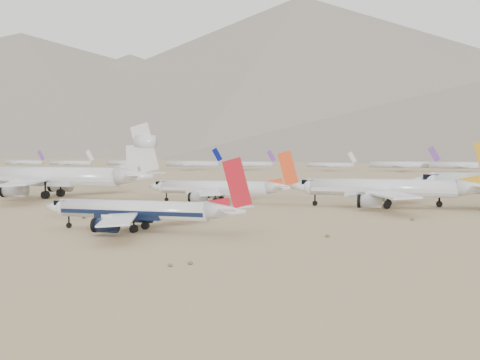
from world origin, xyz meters
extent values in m
plane|color=#998259|center=(0.00, 0.00, 0.00)|extent=(7000.00, 7000.00, 0.00)
cylinder|color=silver|center=(-10.99, -0.57, 3.93)|extent=(28.92, 3.42, 3.42)
cube|color=black|center=(-10.99, -0.57, 3.50)|extent=(28.35, 3.47, 0.77)
sphere|color=silver|center=(-25.45, -0.57, 3.93)|extent=(3.42, 3.42, 3.42)
cube|color=black|center=(-25.96, -0.57, 4.87)|extent=(2.39, 2.22, 0.85)
cone|color=silver|center=(6.89, -0.57, 4.19)|extent=(7.23, 3.42, 3.42)
cube|color=silver|center=(-8.76, -10.72, 3.33)|extent=(11.17, 17.60, 0.54)
cube|color=silver|center=(8.29, -3.90, 4.62)|extent=(4.59, 6.00, 0.21)
cylinder|color=black|center=(-12.60, -7.68, 1.79)|extent=(4.02, 2.46, 2.46)
cube|color=silver|center=(-8.76, 9.57, 3.33)|extent=(11.17, 17.60, 0.54)
cube|color=silver|center=(8.29, 2.75, 4.62)|extent=(4.59, 6.00, 0.21)
cylinder|color=black|center=(-12.60, 6.54, 1.79)|extent=(4.02, 2.46, 2.46)
cube|color=red|center=(8.90, -0.57, 9.18)|extent=(5.48, 0.27, 9.03)
cylinder|color=black|center=(-24.60, -0.57, 0.51)|extent=(1.03, 0.43, 1.03)
cylinder|color=black|center=(-9.78, -2.96, 0.72)|extent=(1.44, 0.85, 1.44)
cylinder|color=black|center=(-9.78, 1.82, 0.72)|extent=(1.44, 0.85, 1.44)
sphere|color=silver|center=(43.15, 62.41, 6.33)|extent=(5.50, 5.50, 5.50)
cube|color=black|center=(42.33, 62.41, 7.84)|extent=(3.85, 3.58, 1.38)
cylinder|color=black|center=(44.53, 62.41, 0.83)|extent=(1.65, 0.69, 1.65)
cylinder|color=silver|center=(30.28, 57.07, 5.12)|extent=(36.62, 4.45, 4.45)
cube|color=silver|center=(30.28, 57.07, 4.56)|extent=(35.88, 4.52, 1.00)
sphere|color=silver|center=(11.97, 57.07, 5.12)|extent=(4.45, 4.45, 4.45)
cube|color=black|center=(11.30, 57.07, 6.34)|extent=(3.11, 2.89, 1.11)
cone|color=silver|center=(52.91, 57.07, 5.45)|extent=(9.15, 4.45, 4.45)
cube|color=silver|center=(33.10, 44.17, 4.34)|extent=(14.14, 22.28, 0.69)
cylinder|color=silver|center=(28.24, 48.01, 2.33)|extent=(5.09, 3.20, 3.20)
cube|color=silver|center=(33.10, 69.98, 4.34)|extent=(14.14, 22.28, 0.69)
cylinder|color=silver|center=(28.24, 66.13, 2.33)|extent=(5.09, 3.20, 3.20)
cylinder|color=black|center=(13.08, 57.07, 0.67)|extent=(1.33, 0.56, 1.33)
cylinder|color=black|center=(31.80, 53.96, 0.93)|extent=(1.87, 1.11, 1.87)
cylinder|color=black|center=(31.80, 60.19, 0.93)|extent=(1.87, 1.11, 1.87)
cylinder|color=silver|center=(-15.47, 57.91, 4.30)|extent=(30.61, 3.74, 3.74)
cube|color=silver|center=(-15.47, 57.91, 3.83)|extent=(30.00, 3.80, 0.84)
sphere|color=silver|center=(-30.77, 57.91, 4.30)|extent=(3.74, 3.74, 3.74)
cube|color=black|center=(-31.33, 57.91, 5.33)|extent=(2.62, 2.43, 0.94)
cone|color=silver|center=(3.45, 57.91, 4.58)|extent=(7.65, 3.74, 3.74)
cube|color=silver|center=(-13.10, 47.12, 3.65)|extent=(11.82, 18.63, 0.58)
cube|color=silver|center=(4.94, 54.38, 5.05)|extent=(4.86, 6.35, 0.22)
cylinder|color=silver|center=(-17.17, 50.33, 1.96)|extent=(4.25, 2.69, 2.69)
cube|color=silver|center=(-13.10, 68.71, 3.65)|extent=(11.82, 18.63, 0.58)
cube|color=silver|center=(4.94, 61.45, 5.05)|extent=(4.86, 6.35, 0.22)
cylinder|color=silver|center=(-17.17, 65.50, 1.96)|extent=(4.25, 2.69, 2.69)
cube|color=#ED451A|center=(5.58, 57.91, 9.89)|extent=(5.80, 0.30, 9.56)
cylinder|color=black|center=(-29.84, 57.91, 0.56)|extent=(1.12, 0.47, 1.12)
cylinder|color=black|center=(-14.19, 55.30, 0.79)|extent=(1.57, 0.94, 1.57)
cylinder|color=black|center=(-14.19, 60.53, 0.79)|extent=(1.57, 0.94, 1.57)
cylinder|color=silver|center=(-70.49, 59.95, 6.60)|extent=(47.96, 5.74, 5.74)
cube|color=silver|center=(-70.49, 59.95, 5.89)|extent=(47.00, 5.83, 1.29)
cone|color=silver|center=(-40.86, 59.95, 7.03)|extent=(11.99, 5.74, 5.74)
cube|color=silver|center=(-66.79, 43.09, 5.60)|extent=(18.52, 29.19, 0.89)
cube|color=silver|center=(-38.52, 54.43, 7.75)|extent=(7.61, 9.95, 0.34)
cylinder|color=silver|center=(-73.16, 48.13, 3.01)|extent=(6.66, 4.13, 4.13)
cube|color=silver|center=(-66.79, 76.81, 5.60)|extent=(18.52, 29.19, 0.89)
cube|color=silver|center=(-38.52, 65.47, 7.75)|extent=(7.61, 9.95, 0.34)
cylinder|color=silver|center=(-73.16, 71.77, 3.01)|extent=(6.66, 4.13, 4.13)
cube|color=silver|center=(-37.53, 59.95, 15.32)|extent=(9.09, 0.46, 14.98)
cylinder|color=silver|center=(-37.19, 59.95, 17.17)|extent=(5.99, 3.72, 3.72)
cylinder|color=black|center=(-68.50, 55.93, 1.21)|extent=(2.41, 1.44, 2.41)
cylinder|color=black|center=(-68.50, 63.97, 1.21)|extent=(2.41, 1.44, 2.41)
cylinder|color=silver|center=(-262.28, 309.78, 4.07)|extent=(33.81, 3.34, 3.34)
cube|color=#6D3D93|center=(-246.37, 309.78, 9.72)|extent=(6.73, 0.33, 8.48)
cube|color=silver|center=(-262.28, 301.03, 3.57)|extent=(8.91, 15.57, 0.33)
cube|color=silver|center=(-262.28, 318.53, 3.57)|extent=(8.91, 15.57, 0.33)
cylinder|color=silver|center=(-215.16, 302.43, 4.14)|extent=(35.12, 3.47, 3.47)
cube|color=silver|center=(-198.63, 302.43, 10.00)|extent=(7.00, 0.35, 8.81)
cube|color=silver|center=(-215.16, 293.34, 3.61)|extent=(9.25, 16.17, 0.35)
cube|color=silver|center=(-215.16, 311.53, 3.61)|extent=(9.25, 16.17, 0.35)
cylinder|color=silver|center=(-170.68, 312.61, 4.20)|extent=(36.41, 3.60, 3.60)
cube|color=#6D3D93|center=(-153.55, 312.61, 10.28)|extent=(7.25, 0.36, 9.13)
cube|color=silver|center=(-170.68, 303.19, 3.66)|extent=(9.59, 16.76, 0.36)
cube|color=silver|center=(-170.68, 322.04, 3.66)|extent=(9.59, 16.76, 0.36)
cylinder|color=silver|center=(-113.94, 297.61, 4.34)|extent=(39.35, 3.89, 3.89)
cube|color=#040D6E|center=(-95.42, 297.61, 10.92)|extent=(7.84, 0.39, 9.87)
cube|color=silver|center=(-113.94, 287.43, 3.76)|extent=(10.37, 18.11, 0.39)
cube|color=silver|center=(-113.94, 307.80, 3.76)|extent=(10.37, 18.11, 0.39)
cylinder|color=silver|center=(-75.91, 309.49, 4.13)|extent=(34.96, 3.45, 3.45)
cube|color=#6D3D93|center=(-59.46, 309.49, 9.97)|extent=(6.96, 0.35, 8.77)
cube|color=silver|center=(-75.91, 300.45, 3.61)|extent=(9.21, 16.09, 0.35)
cube|color=silver|center=(-75.91, 318.54, 3.61)|extent=(9.21, 16.09, 0.35)
cylinder|color=silver|center=(-18.06, 308.27, 3.97)|extent=(31.70, 3.13, 3.13)
cube|color=silver|center=(-3.14, 308.27, 9.26)|extent=(6.31, 0.31, 7.95)
cube|color=silver|center=(-18.06, 300.06, 3.50)|extent=(8.35, 14.59, 0.31)
cube|color=silver|center=(-18.06, 316.47, 3.50)|extent=(8.35, 14.59, 0.31)
cylinder|color=silver|center=(29.46, 310.93, 4.48)|extent=(42.17, 4.17, 4.17)
cube|color=#6D3D93|center=(49.30, 310.93, 11.53)|extent=(8.40, 0.42, 10.58)
cube|color=silver|center=(29.46, 300.02, 3.86)|extent=(11.11, 19.41, 0.42)
cube|color=silver|center=(29.46, 321.85, 3.86)|extent=(11.11, 19.41, 0.42)
cylinder|color=silver|center=(67.90, 304.09, 4.54)|extent=(43.40, 4.29, 4.29)
cube|color=silver|center=(67.90, 292.85, 3.90)|extent=(11.43, 19.98, 0.43)
cube|color=silver|center=(67.90, 315.32, 3.90)|extent=(11.43, 19.98, 0.43)
cone|color=slate|center=(-1300.00, 1720.00, 210.00)|extent=(3024.00, 3024.00, 420.00)
cone|color=slate|center=(-800.00, 1560.00, 150.00)|extent=(1800.00, 1800.00, 300.00)
cone|color=slate|center=(-300.00, 1690.00, 235.00)|extent=(2444.00, 2444.00, 470.00)
cone|color=slate|center=(-700.00, 1100.00, 47.50)|extent=(855.00, 855.00, 95.00)
cone|color=slate|center=(150.00, 1100.00, 70.00)|extent=(1260.00, 1260.00, 140.00)
ellipsoid|color=brown|center=(-30.40, 14.40, 0.29)|extent=(0.98, 0.98, 0.54)
ellipsoid|color=brown|center=(10.70, -27.70, 0.21)|extent=(0.70, 0.70, 0.39)
ellipsoid|color=brown|center=(24.40, 1.60, 0.25)|extent=(0.84, 0.84, 0.46)
ellipsoid|color=brown|center=(38.10, 30.90, 0.29)|extent=(0.98, 0.98, 0.54)
ellipsoid|color=brown|center=(8.69, -29.71, 0.20)|extent=(0.66, 0.66, 0.36)
camera|label=1|loc=(38.98, -100.47, 15.14)|focal=45.00mm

